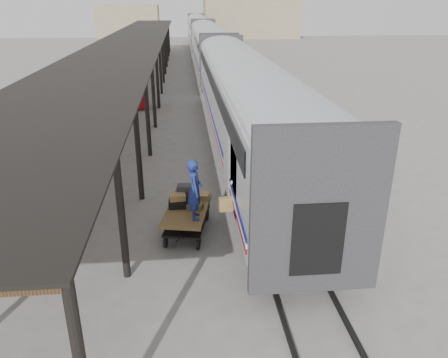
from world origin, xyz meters
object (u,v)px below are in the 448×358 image
luggage_tug (139,100)px  porter (195,190)px  pedestrian (126,95)px  baggage_cart (187,215)px

luggage_tug → porter: 18.74m
porter → pedestrian: (-4.17, 18.85, -0.91)m
luggage_tug → pedestrian: size_ratio=0.95×
baggage_cart → luggage_tug: luggage_tug is taller
porter → baggage_cart: bearing=20.8°
pedestrian → luggage_tug: bearing=156.4°
luggage_tug → porter: (3.28, -18.41, 1.21)m
baggage_cart → luggage_tug: bearing=111.0°
porter → pedestrian: porter is taller
luggage_tug → pedestrian: (-0.90, 0.44, 0.29)m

